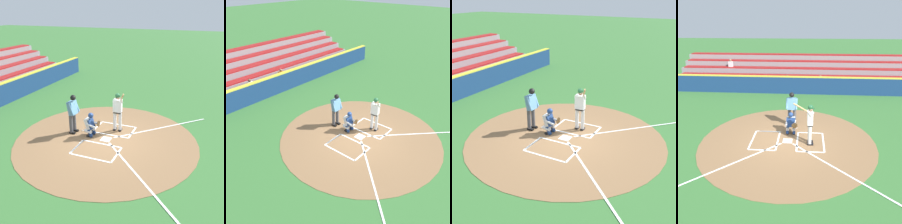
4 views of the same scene
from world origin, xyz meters
TOP-DOWN VIEW (x-y plane):
  - ground_plane at (0.00, 0.00)m, footprint 120.00×120.00m
  - dirt_circle at (0.00, 0.00)m, footprint 8.00×8.00m
  - home_plate_and_chalk at (0.00, 0.88)m, footprint 7.93×4.91m
  - batter at (-1.00, 0.18)m, footprint 0.91×0.76m
  - catcher at (-0.11, -0.78)m, footprint 0.59×0.60m
  - plate_umpire at (-0.08, -1.67)m, footprint 0.60×0.44m
  - baseball at (-0.35, -1.35)m, footprint 0.07×0.07m

SIDE VIEW (x-z plane):
  - ground_plane at x=0.00m, z-range 0.00..0.00m
  - dirt_circle at x=0.00m, z-range 0.00..0.01m
  - home_plate_and_chalk at x=0.00m, z-range 0.01..0.02m
  - baseball at x=-0.35m, z-range 0.00..0.07m
  - catcher at x=-0.11m, z-range 0.02..1.15m
  - plate_umpire at x=-0.08m, z-range 0.14..2.01m
  - batter at x=-1.00m, z-range 0.04..2.16m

